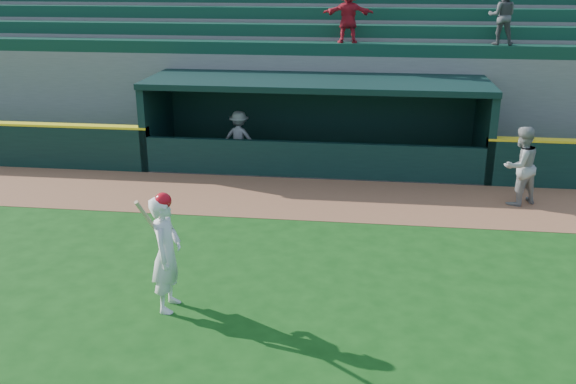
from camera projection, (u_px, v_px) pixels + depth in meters
name	position (u px, v px, depth m)	size (l,w,h in m)	color
ground	(276.00, 292.00, 11.16)	(120.00, 120.00, 0.00)	#114110
warning_track	(305.00, 198.00, 15.75)	(40.00, 3.00, 0.01)	brown
dugout_player_front	(520.00, 166.00, 15.06)	(0.92, 0.72, 1.89)	gray
dugout_player_inside	(239.00, 138.00, 18.25)	(0.99, 0.57, 1.54)	#A2A29C
dugout	(317.00, 116.00, 18.21)	(9.40, 2.80, 2.46)	slate
stands	(329.00, 58.00, 22.14)	(34.50, 6.27, 7.07)	slate
batter_at_plate	(166.00, 252.00, 10.34)	(0.55, 0.82, 2.04)	silver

